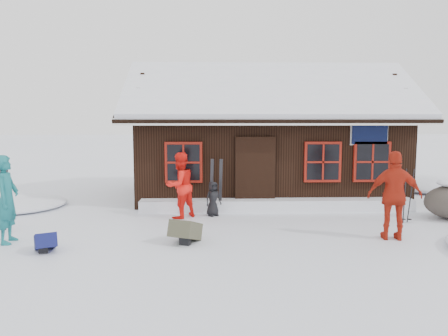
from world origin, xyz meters
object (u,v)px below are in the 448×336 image
Objects in this scene: ski_poles at (408,197)px; backpack_blue at (46,245)px; skier_teal at (7,199)px; skier_orange_right at (395,196)px; skier_crouched at (213,199)px; skier_orange_left at (180,185)px; backpack_olive at (185,234)px.

backpack_blue is (-8.05, -2.11, -0.51)m from ski_poles.
backpack_blue is at bearing -126.88° from skier_teal.
ski_poles is at bearing -84.69° from skier_teal.
skier_teal is at bearing -170.79° from ski_poles.
skier_orange_right reaches higher than ski_poles.
skier_crouched is 0.66× the size of ski_poles.
skier_orange_right is 2.06× the size of skier_crouched.
skier_crouched reaches higher than backpack_blue.
skier_orange_right reaches higher than skier_orange_left.
skier_crouched is at bearing 17.13° from backpack_blue.
skier_teal is at bearing 177.59° from skier_crouched.
skier_teal reaches higher than backpack_blue.
skier_crouched is (4.26, 2.37, -0.46)m from skier_teal.
ski_poles reaches higher than skier_crouched.
skier_teal is 1.07× the size of skier_orange_left.
skier_orange_left is (3.40, 2.16, -0.06)m from skier_teal.
skier_teal is 4.03m from skier_orange_left.
skier_orange_left is at bearing -15.12° from skier_orange_right.
backpack_blue is 2.72m from backpack_olive.
backpack_blue is (1.00, -0.65, -0.78)m from skier_teal.
skier_teal is 4.89m from skier_crouched.
skier_orange_right reaches higher than backpack_blue.
backpack_olive is at bearing 11.16° from skier_orange_right.
ski_poles reaches higher than backpack_olive.
skier_orange_right is 7.16m from backpack_blue.
skier_orange_right reaches higher than backpack_olive.
backpack_olive is (3.67, -0.11, -0.74)m from skier_teal.
backpack_olive is at bearing -163.60° from ski_poles.
skier_orange_left is 0.90× the size of skier_orange_right.
skier_crouched is 4.87m from ski_poles.
ski_poles is (9.05, 1.47, -0.26)m from skier_teal.
skier_orange_left reaches higher than backpack_blue.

